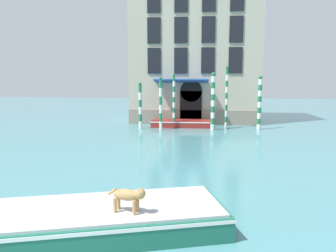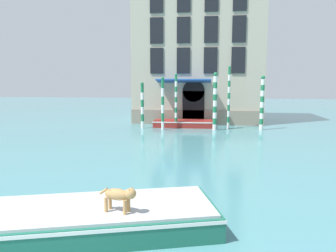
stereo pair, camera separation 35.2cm
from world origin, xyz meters
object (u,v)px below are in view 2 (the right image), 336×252
(dog_on_deck, at_px, (120,195))
(mooring_pole_5, at_px, (176,101))
(boat_foreground, at_px, (88,218))
(mooring_pole_3, at_px, (163,103))
(mooring_pole_0, at_px, (215,101))
(mooring_pole_4, at_px, (229,97))
(boat_moored_near_palazzo, at_px, (184,123))
(mooring_pole_1, at_px, (142,105))
(mooring_pole_2, at_px, (262,103))

(dog_on_deck, xyz_separation_m, mooring_pole_5, (-0.49, 17.11, 1.00))
(boat_foreground, xyz_separation_m, mooring_pole_3, (-0.49, 15.95, 1.56))
(dog_on_deck, distance_m, mooring_pole_0, 16.58)
(dog_on_deck, xyz_separation_m, mooring_pole_4, (3.34, 17.32, 1.27))
(boat_moored_near_palazzo, relative_size, mooring_pole_3, 1.22)
(mooring_pole_0, height_order, mooring_pole_1, mooring_pole_0)
(boat_foreground, distance_m, dog_on_deck, 1.11)
(mooring_pole_0, height_order, mooring_pole_3, mooring_pole_0)
(mooring_pole_2, xyz_separation_m, mooring_pole_4, (-2.30, 0.40, 0.33))
(mooring_pole_1, xyz_separation_m, mooring_pole_4, (6.25, 0.72, 0.57))
(boat_foreground, xyz_separation_m, mooring_pole_5, (0.36, 16.89, 1.68))
(boat_moored_near_palazzo, height_order, mooring_pole_0, mooring_pole_0)
(mooring_pole_2, bearing_deg, mooring_pole_0, -170.74)
(mooring_pole_0, height_order, mooring_pole_4, mooring_pole_4)
(dog_on_deck, xyz_separation_m, mooring_pole_3, (-1.34, 16.17, 0.88))
(boat_foreground, distance_m, mooring_pole_0, 16.56)
(boat_moored_near_palazzo, bearing_deg, boat_foreground, -94.26)
(mooring_pole_4, bearing_deg, mooring_pole_2, -9.95)
(boat_moored_near_palazzo, distance_m, mooring_pole_5, 1.96)
(dog_on_deck, relative_size, mooring_pole_0, 0.22)
(mooring_pole_0, distance_m, mooring_pole_2, 3.35)
(dog_on_deck, distance_m, mooring_pole_3, 16.25)
(dog_on_deck, xyz_separation_m, boat_moored_near_palazzo, (0.05, 17.82, -0.75))
(mooring_pole_1, height_order, mooring_pole_5, mooring_pole_5)
(boat_moored_near_palazzo, bearing_deg, mooring_pole_3, -131.52)
(mooring_pole_3, relative_size, mooring_pole_4, 0.83)
(dog_on_deck, relative_size, boat_moored_near_palazzo, 0.19)
(dog_on_deck, height_order, mooring_pole_2, mooring_pole_2)
(dog_on_deck, height_order, mooring_pole_5, mooring_pole_5)
(dog_on_deck, height_order, mooring_pole_4, mooring_pole_4)
(boat_foreground, xyz_separation_m, mooring_pole_2, (6.49, 16.69, 1.62))
(dog_on_deck, distance_m, boat_moored_near_palazzo, 17.83)
(boat_moored_near_palazzo, distance_m, mooring_pole_3, 2.70)
(mooring_pole_5, bearing_deg, boat_foreground, -91.23)
(dog_on_deck, bearing_deg, mooring_pole_3, 106.53)
(boat_foreground, distance_m, mooring_pole_1, 16.56)
(boat_moored_near_palazzo, distance_m, mooring_pole_0, 3.24)
(mooring_pole_2, distance_m, mooring_pole_3, 7.02)
(boat_foreground, distance_m, mooring_pole_3, 16.03)
(mooring_pole_0, distance_m, mooring_pole_4, 1.40)
(boat_foreground, relative_size, mooring_pole_5, 1.61)
(mooring_pole_3, bearing_deg, mooring_pole_1, 164.48)
(mooring_pole_0, relative_size, mooring_pole_1, 1.20)
(mooring_pole_2, height_order, mooring_pole_3, mooring_pole_2)
(mooring_pole_3, distance_m, mooring_pole_5, 1.28)
(dog_on_deck, relative_size, mooring_pole_4, 0.20)
(dog_on_deck, bearing_deg, mooring_pole_5, 103.42)
(mooring_pole_0, relative_size, mooring_pole_3, 1.08)
(mooring_pole_1, xyz_separation_m, mooring_pole_5, (2.41, 0.51, 0.30))
(mooring_pole_4, relative_size, mooring_pole_5, 1.13)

